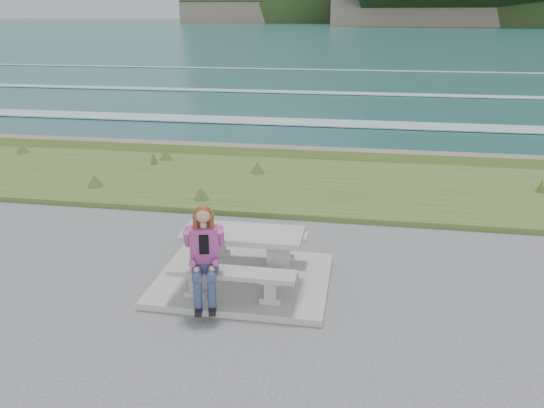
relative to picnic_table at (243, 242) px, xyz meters
name	(u,v)px	position (x,y,z in m)	size (l,w,h in m)	color
concrete_slab	(244,279)	(0.00, 0.00, -0.63)	(2.60, 2.10, 0.10)	gray
picnic_table	(243,242)	(0.00, 0.00, 0.00)	(1.80, 0.75, 0.75)	gray
bench_landward	(232,277)	(0.00, -0.70, -0.23)	(1.80, 0.35, 0.45)	gray
bench_seaward	(252,238)	(0.00, 0.70, -0.23)	(1.80, 0.35, 0.45)	gray
grass_verge	(289,185)	(0.00, 5.00, -0.68)	(160.00, 4.50, 0.22)	#2E4D1C
shore_drop	(303,156)	(0.00, 7.90, -0.68)	(160.00, 0.80, 2.20)	#726555
ocean	(335,113)	(0.00, 25.09, -2.42)	(1600.00, 1600.00, 0.09)	#1C4D4F
seated_woman	(205,269)	(-0.34, -0.83, -0.08)	(0.52, 0.74, 1.38)	navy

